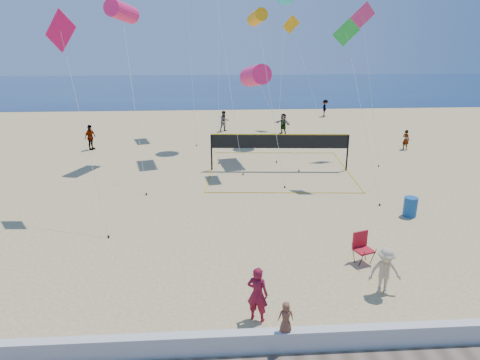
{
  "coord_description": "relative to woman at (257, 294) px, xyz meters",
  "views": [
    {
      "loc": [
        -2.4,
        -12.14,
        7.75
      ],
      "look_at": [
        -1.45,
        2.0,
        3.06
      ],
      "focal_mm": 32.0,
      "sensor_mm": 36.0,
      "label": 1
    }
  ],
  "objects": [
    {
      "name": "kite_9",
      "position": [
        5.98,
        28.16,
        7.54
      ],
      "size": [
        3.0,
        5.84,
        9.72
      ],
      "rotation": [
        0.0,
        0.0,
        -0.29
      ],
      "color": "orange",
      "rests_on": "ground"
    },
    {
      "name": "trash_barrel",
      "position": [
        7.79,
        7.14,
        -0.4
      ],
      "size": [
        0.73,
        0.73,
        0.91
      ],
      "primitive_type": "cylinder",
      "rotation": [
        0.0,
        0.0,
        0.25
      ],
      "color": "#154C8D",
      "rests_on": "ground"
    },
    {
      "name": "volleyball_net",
      "position": [
        2.91,
        14.75,
        0.7
      ],
      "size": [
        9.17,
        9.03,
        2.28
      ],
      "rotation": [
        0.0,
        0.0,
        -0.08
      ],
      "color": "black",
      "rests_on": "ground"
    },
    {
      "name": "kite_10",
      "position": [
        1.65,
        17.48,
        4.65
      ],
      "size": [
        3.41,
        4.8,
        6.33
      ],
      "rotation": [
        0.0,
        0.0,
        0.21
      ],
      "color": "#FD1F66",
      "rests_on": "ground"
    },
    {
      "name": "ocean",
      "position": [
        1.2,
        63.68,
        -0.83
      ],
      "size": [
        140.0,
        50.0,
        0.03
      ],
      "primitive_type": "cube",
      "color": "#112151",
      "rests_on": "ground"
    },
    {
      "name": "woman",
      "position": [
        0.0,
        0.0,
        0.0
      ],
      "size": [
        0.73,
        0.62,
        1.7
      ],
      "primitive_type": "imported",
      "rotation": [
        0.0,
        0.0,
        2.72
      ],
      "color": "maroon",
      "rests_on": "ground"
    },
    {
      "name": "kite_0",
      "position": [
        -6.44,
        17.51,
        8.46
      ],
      "size": [
        2.71,
        8.15,
        9.99
      ],
      "rotation": [
        0.0,
        0.0,
        -0.34
      ],
      "color": "#FD1F66",
      "rests_on": "ground"
    },
    {
      "name": "kite_5",
      "position": [
        8.7,
        18.26,
        7.88
      ],
      "size": [
        1.77,
        3.61,
        10.05
      ],
      "rotation": [
        0.0,
        0.0,
        0.34
      ],
      "color": "#CA2A65",
      "rests_on": "ground"
    },
    {
      "name": "far_person_3",
      "position": [
        -0.09,
        26.71,
        0.05
      ],
      "size": [
        1.04,
        0.92,
        1.79
      ],
      "primitive_type": "imported",
      "rotation": [
        0.0,
        0.0,
        0.32
      ],
      "color": "gray",
      "rests_on": "ground"
    },
    {
      "name": "kite_3",
      "position": [
        -7.45,
        9.08,
        6.87
      ],
      "size": [
        2.87,
        3.97,
        8.98
      ],
      "rotation": [
        0.0,
        0.0,
        -0.32
      ],
      "color": "#E10D4E",
      "rests_on": "ground"
    },
    {
      "name": "kite_4",
      "position": [
        5.94,
        12.27,
        6.68
      ],
      "size": [
        1.71,
        4.49,
        8.79
      ],
      "rotation": [
        0.0,
        0.0,
        -0.34
      ],
      "color": "green",
      "rests_on": "ground"
    },
    {
      "name": "bystander_b",
      "position": [
        4.15,
        1.07,
        -0.05
      ],
      "size": [
        1.05,
        0.64,
        1.59
      ],
      "primitive_type": "imported",
      "rotation": [
        0.0,
        0.0,
        -0.04
      ],
      "color": "tan",
      "rests_on": "ground"
    },
    {
      "name": "far_person_2",
      "position": [
        12.99,
        19.31,
        -0.12
      ],
      "size": [
        0.58,
        0.64,
        1.46
      ],
      "primitive_type": "imported",
      "rotation": [
        0.0,
        0.0,
        2.12
      ],
      "color": "gray",
      "rests_on": "ground"
    },
    {
      "name": "ground",
      "position": [
        1.2,
        1.68,
        -0.85
      ],
      "size": [
        120.0,
        120.0,
        0.0
      ],
      "primitive_type": "plane",
      "color": "tan",
      "rests_on": "ground"
    },
    {
      "name": "camp_chair",
      "position": [
        4.13,
        3.13,
        -0.2
      ],
      "size": [
        0.77,
        0.89,
        1.28
      ],
      "rotation": [
        0.0,
        0.0,
        0.32
      ],
      "color": "#A91321",
      "rests_on": "ground"
    },
    {
      "name": "kite_2",
      "position": [
        1.49,
        15.09,
        8.05
      ],
      "size": [
        1.81,
        4.68,
        9.39
      ],
      "rotation": [
        0.0,
        0.0,
        0.19
      ],
      "color": "orange",
      "rests_on": "ground"
    },
    {
      "name": "toddler",
      "position": [
        0.58,
        -1.33,
        0.17
      ],
      "size": [
        0.41,
        0.28,
        0.84
      ],
      "primitive_type": "imported",
      "rotation": [
        0.0,
        0.0,
        3.17
      ],
      "color": "brown",
      "rests_on": "seawall"
    },
    {
      "name": "far_person_1",
      "position": [
        4.87,
        25.18,
        0.04
      ],
      "size": [
        1.46,
        1.59,
        1.77
      ],
      "primitive_type": "imported",
      "rotation": [
        0.0,
        0.0,
        -0.87
      ],
      "color": "gray",
      "rests_on": "ground"
    },
    {
      "name": "far_person_4",
      "position": [
        10.68,
        33.59,
        0.02
      ],
      "size": [
        0.99,
        1.28,
        1.74
      ],
      "primitive_type": "imported",
      "rotation": [
        0.0,
        0.0,
        1.23
      ],
      "color": "gray",
      "rests_on": "ground"
    },
    {
      "name": "far_person_0",
      "position": [
        -10.07,
        20.77,
        0.07
      ],
      "size": [
        0.87,
        1.17,
        1.85
      ],
      "primitive_type": "imported",
      "rotation": [
        0.0,
        0.0,
        1.13
      ],
      "color": "gray",
      "rests_on": "ground"
    },
    {
      "name": "seawall",
      "position": [
        1.2,
        -1.32,
        -0.55
      ],
      "size": [
        32.0,
        0.3,
        0.6
      ],
      "primitive_type": "cube",
      "color": "silver",
      "rests_on": "ground"
    }
  ]
}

